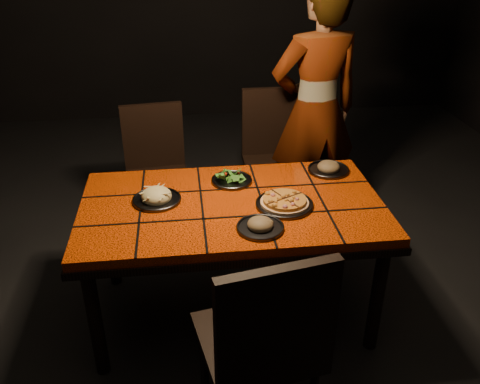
{
  "coord_description": "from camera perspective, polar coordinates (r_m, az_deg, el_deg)",
  "views": [
    {
      "loc": [
        -0.24,
        -2.33,
        2.08
      ],
      "look_at": [
        0.04,
        -0.02,
        0.82
      ],
      "focal_mm": 38.0,
      "sensor_mm": 36.0,
      "label": 1
    }
  ],
  "objects": [
    {
      "name": "room_shell",
      "position": [
        2.42,
        -1.05,
        14.46
      ],
      "size": [
        6.04,
        7.04,
        3.08
      ],
      "color": "black",
      "rests_on": "ground"
    },
    {
      "name": "plate_mushroom_a",
      "position": [
        2.47,
        2.29,
        -3.76
      ],
      "size": [
        0.23,
        0.23,
        0.08
      ],
      "color": "#35353A",
      "rests_on": "dining_table"
    },
    {
      "name": "chair_near",
      "position": [
        2.11,
        2.82,
        -16.39
      ],
      "size": [
        0.55,
        0.55,
        1.04
      ],
      "rotation": [
        0.0,
        0.0,
        3.33
      ],
      "color": "black",
      "rests_on": "ground"
    },
    {
      "name": "diner",
      "position": [
        3.6,
        8.43,
        8.96
      ],
      "size": [
        0.73,
        0.55,
        1.81
      ],
      "primitive_type": "imported",
      "rotation": [
        0.0,
        0.0,
        3.34
      ],
      "color": "brown",
      "rests_on": "ground"
    },
    {
      "name": "plate_pizza",
      "position": [
        2.67,
        5.01,
        -1.21
      ],
      "size": [
        0.34,
        0.34,
        0.04
      ],
      "color": "#35353A",
      "rests_on": "dining_table"
    },
    {
      "name": "chair_far_left",
      "position": [
        3.66,
        -9.38,
        3.15
      ],
      "size": [
        0.48,
        0.48,
        0.95
      ],
      "rotation": [
        0.0,
        0.0,
        0.12
      ],
      "color": "black",
      "rests_on": "ground"
    },
    {
      "name": "plate_pasta",
      "position": [
        2.74,
        -9.35,
        -0.59
      ],
      "size": [
        0.26,
        0.26,
        0.09
      ],
      "color": "#35353A",
      "rests_on": "dining_table"
    },
    {
      "name": "chair_far_right",
      "position": [
        3.74,
        3.95,
        4.7
      ],
      "size": [
        0.46,
        0.46,
        1.02
      ],
      "rotation": [
        0.0,
        0.0,
        0.0
      ],
      "color": "black",
      "rests_on": "ground"
    },
    {
      "name": "plate_mushroom_b",
      "position": [
        3.07,
        9.91,
        2.7
      ],
      "size": [
        0.25,
        0.25,
        0.08
      ],
      "color": "#35353A",
      "rests_on": "dining_table"
    },
    {
      "name": "plate_salad",
      "position": [
        2.9,
        -0.94,
        1.61
      ],
      "size": [
        0.24,
        0.24,
        0.07
      ],
      "color": "#35353A",
      "rests_on": "dining_table"
    },
    {
      "name": "dining_table",
      "position": [
        2.74,
        -0.9,
        -2.62
      ],
      "size": [
        1.62,
        0.92,
        0.75
      ],
      "color": "#D73D06",
      "rests_on": "ground"
    }
  ]
}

